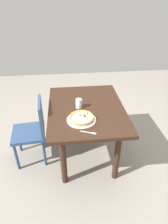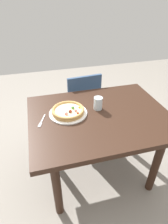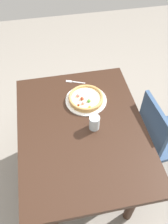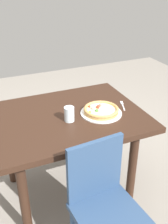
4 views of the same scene
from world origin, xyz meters
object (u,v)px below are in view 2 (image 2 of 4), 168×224
pizza (68,111)px  fork (42,122)px  plate (68,113)px  chair_near (81,103)px  dining_table (99,125)px  drinking_glass (98,103)px

pizza → fork: (0.23, 0.06, -0.03)m
plate → pizza: size_ratio=1.18×
pizza → chair_near: bearing=-113.9°
dining_table → plate: bearing=-17.7°
chair_near → drinking_glass: (-0.00, 0.58, 0.34)m
dining_table → chair_near: (-0.01, -0.67, -0.17)m
fork → pizza: bearing=125.2°
chair_near → plate: bearing=-118.9°
fork → drinking_glass: bearing=118.5°
plate → fork: (0.23, 0.06, -0.00)m
chair_near → drinking_glass: drinking_glass is taller
pizza → drinking_glass: 0.27m
dining_table → fork: (0.48, -0.02, 0.11)m
plate → pizza: 0.03m
dining_table → fork: bearing=-2.7°
fork → chair_near: bearing=163.9°
drinking_glass → pizza: bearing=1.6°
fork → dining_table: bearing=108.3°
dining_table → chair_near: 0.69m
dining_table → chair_near: chair_near is taller
plate → fork: 0.23m
dining_table → pizza: size_ratio=4.31×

